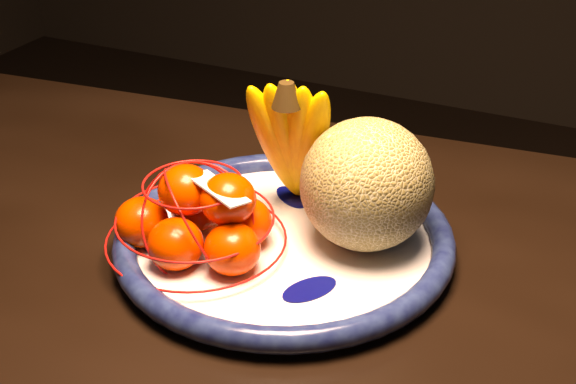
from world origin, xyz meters
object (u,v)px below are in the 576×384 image
at_px(dining_table, 167,325).
at_px(cantaloupe, 367,184).
at_px(mandarin_bag, 199,220).
at_px(banana_bunch, 293,137).
at_px(fruit_bowl, 284,240).

xyz_separation_m(dining_table, cantaloupe, (0.18, 0.12, 0.16)).
bearing_deg(mandarin_bag, banana_bunch, 65.71).
height_order(cantaloupe, banana_bunch, banana_bunch).
distance_m(cantaloupe, mandarin_bag, 0.18).
bearing_deg(banana_bunch, fruit_bowl, -86.22).
relative_size(dining_table, banana_bunch, 7.97).
bearing_deg(dining_table, fruit_bowl, 35.20).
bearing_deg(cantaloupe, fruit_bowl, -156.64).
height_order(dining_table, cantaloupe, cantaloupe).
bearing_deg(banana_bunch, mandarin_bag, -127.34).
height_order(fruit_bowl, banana_bunch, banana_bunch).
bearing_deg(cantaloupe, dining_table, -146.18).
bearing_deg(banana_bunch, cantaloupe, -30.03).
xyz_separation_m(fruit_bowl, banana_bunch, (-0.02, 0.07, 0.09)).
bearing_deg(mandarin_bag, cantaloupe, 30.03).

